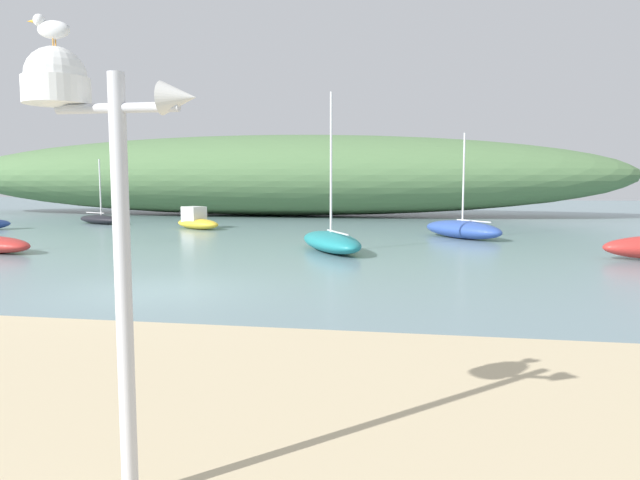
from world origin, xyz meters
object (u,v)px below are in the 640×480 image
at_px(sailboat_far_left, 331,241).
at_px(motorboat_far_right, 197,221).
at_px(mast_structure, 84,138).
at_px(sailboat_centre_water, 101,219).
at_px(seagull_on_radar, 51,28).
at_px(sailboat_off_point, 462,229).

relative_size(sailboat_far_left, motorboat_far_right, 1.78).
height_order(mast_structure, sailboat_centre_water, sailboat_centre_water).
xyz_separation_m(seagull_on_radar, sailboat_centre_water, (-15.18, 26.69, -3.33)).
bearing_deg(motorboat_far_right, sailboat_centre_water, 161.15).
xyz_separation_m(sailboat_off_point, motorboat_far_right, (-12.95, 2.49, 0.01)).
relative_size(seagull_on_radar, sailboat_far_left, 0.06).
height_order(seagull_on_radar, motorboat_far_right, seagull_on_radar).
height_order(seagull_on_radar, sailboat_off_point, sailboat_off_point).
height_order(sailboat_far_left, sailboat_centre_water, sailboat_far_left).
height_order(sailboat_off_point, sailboat_centre_water, sailboat_off_point).
xyz_separation_m(seagull_on_radar, motorboat_far_right, (-8.66, 24.46, -3.20)).
relative_size(sailboat_off_point, motorboat_far_right, 1.44).
relative_size(sailboat_far_left, sailboat_centre_water, 1.49).
bearing_deg(mast_structure, sailboat_centre_water, 119.97).
bearing_deg(sailboat_centre_water, sailboat_off_point, -13.63).
bearing_deg(sailboat_off_point, seagull_on_radar, -101.04).
xyz_separation_m(sailboat_centre_water, motorboat_far_right, (6.52, -2.23, 0.13)).
distance_m(seagull_on_radar, sailboat_centre_water, 30.88).
relative_size(mast_structure, seagull_on_radar, 10.73).
xyz_separation_m(mast_structure, sailboat_centre_water, (-15.39, 26.68, -2.58)).
relative_size(seagull_on_radar, sailboat_off_point, 0.07).
height_order(mast_structure, seagull_on_radar, seagull_on_radar).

